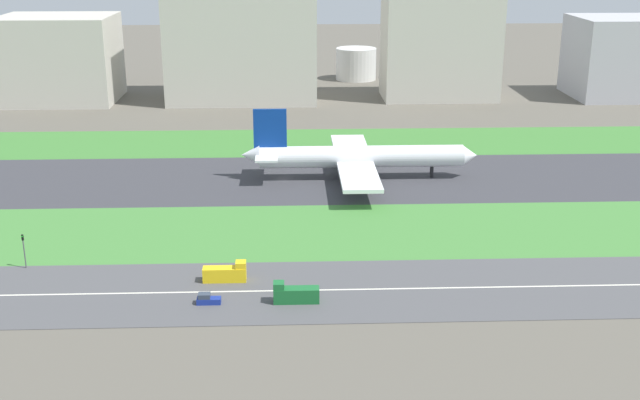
# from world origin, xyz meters

# --- Properties ---
(ground_plane) EXTENTS (800.00, 800.00, 0.00)m
(ground_plane) POSITION_xyz_m (0.00, 0.00, 0.00)
(ground_plane) COLOR #5B564C
(runway) EXTENTS (280.00, 46.00, 0.10)m
(runway) POSITION_xyz_m (0.00, 0.00, 0.05)
(runway) COLOR #38383D
(runway) RESTS_ON ground_plane
(grass_median_north) EXTENTS (280.00, 36.00, 0.10)m
(grass_median_north) POSITION_xyz_m (0.00, 41.00, 0.05)
(grass_median_north) COLOR #3D7A33
(grass_median_north) RESTS_ON ground_plane
(grass_median_south) EXTENTS (280.00, 36.00, 0.10)m
(grass_median_south) POSITION_xyz_m (0.00, -41.00, 0.05)
(grass_median_south) COLOR #427F38
(grass_median_south) RESTS_ON ground_plane
(highway) EXTENTS (280.00, 28.00, 0.10)m
(highway) POSITION_xyz_m (0.00, -73.00, 0.05)
(highway) COLOR #4C4C4F
(highway) RESTS_ON ground_plane
(highway_centerline) EXTENTS (266.00, 0.50, 0.01)m
(highway_centerline) POSITION_xyz_m (0.00, -73.00, 0.11)
(highway_centerline) COLOR silver
(highway_centerline) RESTS_ON highway
(airliner) EXTENTS (65.00, 56.00, 19.70)m
(airliner) POSITION_xyz_m (19.82, 0.00, 6.23)
(airliner) COLOR white
(airliner) RESTS_ON runway
(truck_0) EXTENTS (8.40, 2.50, 4.00)m
(truck_0) POSITION_xyz_m (2.34, -78.00, 1.67)
(truck_0) COLOR #19662D
(truck_0) RESTS_ON highway
(truck_2) EXTENTS (8.40, 2.50, 4.00)m
(truck_2) POSITION_xyz_m (-10.98, -68.00, 1.67)
(truck_2) COLOR yellow
(truck_2) RESTS_ON highway
(car_0) EXTENTS (4.40, 1.80, 2.00)m
(car_0) POSITION_xyz_m (-13.64, -78.00, 0.92)
(car_0) COLOR navy
(car_0) RESTS_ON highway
(traffic_light) EXTENTS (0.36, 0.50, 7.20)m
(traffic_light) POSITION_xyz_m (-52.01, -60.01, 4.29)
(traffic_light) COLOR #4C4C51
(traffic_light) RESTS_ON highway
(terminal_building) EXTENTS (44.25, 36.91, 33.88)m
(terminal_building) POSITION_xyz_m (-90.00, 114.00, 16.94)
(terminal_building) COLOR beige
(terminal_building) RESTS_ON ground_plane
(hangar_building) EXTENTS (59.07, 35.87, 54.07)m
(hangar_building) POSITION_xyz_m (-16.89, 114.00, 27.04)
(hangar_building) COLOR beige
(hangar_building) RESTS_ON ground_plane
(office_tower) EXTENTS (45.81, 26.85, 46.24)m
(office_tower) POSITION_xyz_m (63.28, 114.00, 23.12)
(office_tower) COLOR beige
(office_tower) RESTS_ON ground_plane
(cargo_warehouse) EXTENTS (37.23, 35.67, 32.49)m
(cargo_warehouse) POSITION_xyz_m (137.68, 114.00, 16.25)
(cargo_warehouse) COLOR #B2B2B7
(cargo_warehouse) RESTS_ON ground_plane
(fuel_tank_west) EXTENTS (24.91, 24.91, 15.45)m
(fuel_tank_west) POSITION_xyz_m (-3.70, 159.00, 7.72)
(fuel_tank_west) COLOR silver
(fuel_tank_west) RESTS_ON ground_plane
(fuel_tank_centre) EXTENTS (18.59, 18.59, 14.48)m
(fuel_tank_centre) POSITION_xyz_m (33.06, 159.00, 7.24)
(fuel_tank_centre) COLOR silver
(fuel_tank_centre) RESTS_ON ground_plane
(fuel_tank_east) EXTENTS (19.31, 19.31, 14.13)m
(fuel_tank_east) POSITION_xyz_m (62.12, 159.00, 7.07)
(fuel_tank_east) COLOR silver
(fuel_tank_east) RESTS_ON ground_plane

